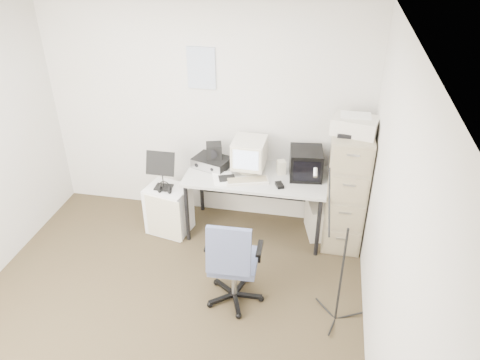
% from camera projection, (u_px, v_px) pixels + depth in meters
% --- Properties ---
extents(floor, '(3.60, 3.60, 0.01)m').
position_uv_depth(floor, '(161.00, 317.00, 4.23)').
color(floor, '#3B2F1C').
rests_on(floor, ground).
extents(ceiling, '(3.60, 3.60, 0.01)m').
position_uv_depth(ceiling, '(126.00, 36.00, 2.95)').
color(ceiling, white).
rests_on(ceiling, ground).
extents(wall_back, '(3.60, 0.02, 2.50)m').
position_uv_depth(wall_back, '(205.00, 113.00, 5.11)').
color(wall_back, silver).
rests_on(wall_back, ground).
extents(wall_right, '(0.02, 3.60, 2.50)m').
position_uv_depth(wall_right, '(388.00, 228.00, 3.29)').
color(wall_right, silver).
rests_on(wall_right, ground).
extents(wall_calendar, '(0.30, 0.02, 0.44)m').
position_uv_depth(wall_calendar, '(201.00, 68.00, 4.85)').
color(wall_calendar, white).
rests_on(wall_calendar, wall_back).
extents(filing_cabinet, '(0.40, 0.60, 1.30)m').
position_uv_depth(filing_cabinet, '(346.00, 189.00, 4.89)').
color(filing_cabinet, gray).
rests_on(filing_cabinet, floor).
extents(printer, '(0.48, 0.38, 0.16)m').
position_uv_depth(printer, '(355.00, 125.00, 4.49)').
color(printer, white).
rests_on(printer, filing_cabinet).
extents(desk, '(1.50, 0.70, 0.73)m').
position_uv_depth(desk, '(256.00, 204.00, 5.16)').
color(desk, '#A5A499').
rests_on(desk, floor).
extents(crt_monitor, '(0.35, 0.36, 0.37)m').
position_uv_depth(crt_monitor, '(249.00, 156.00, 4.96)').
color(crt_monitor, white).
rests_on(crt_monitor, desk).
extents(crt_tv, '(0.37, 0.39, 0.30)m').
position_uv_depth(crt_tv, '(306.00, 163.00, 4.89)').
color(crt_tv, black).
rests_on(crt_tv, desk).
extents(desk_speaker, '(0.11, 0.11, 0.15)m').
position_uv_depth(desk_speaker, '(281.00, 167.00, 4.96)').
color(desk_speaker, beige).
rests_on(desk_speaker, desk).
extents(keyboard, '(0.47, 0.28, 0.02)m').
position_uv_depth(keyboard, '(247.00, 181.00, 4.85)').
color(keyboard, white).
rests_on(keyboard, desk).
extents(mouse, '(0.11, 0.13, 0.03)m').
position_uv_depth(mouse, '(279.00, 185.00, 4.77)').
color(mouse, black).
rests_on(mouse, desk).
extents(radio_receiver, '(0.44, 0.37, 0.11)m').
position_uv_depth(radio_receiver, '(212.00, 162.00, 5.11)').
color(radio_receiver, black).
rests_on(radio_receiver, desk).
extents(radio_speaker, '(0.20, 0.19, 0.17)m').
position_uv_depth(radio_speaker, '(214.00, 151.00, 5.04)').
color(radio_speaker, black).
rests_on(radio_speaker, radio_receiver).
extents(papers, '(0.29, 0.34, 0.02)m').
position_uv_depth(papers, '(223.00, 179.00, 4.89)').
color(papers, white).
rests_on(papers, desk).
extents(pc_tower, '(0.27, 0.44, 0.38)m').
position_uv_depth(pc_tower, '(316.00, 218.00, 5.22)').
color(pc_tower, white).
rests_on(pc_tower, floor).
extents(office_chair, '(0.56, 0.56, 0.94)m').
position_uv_depth(office_chair, '(234.00, 259.00, 4.19)').
color(office_chair, '#444A64').
rests_on(office_chair, floor).
extents(side_cart, '(0.51, 0.44, 0.55)m').
position_uv_depth(side_cart, '(169.00, 209.00, 5.22)').
color(side_cart, white).
rests_on(side_cart, floor).
extents(music_stand, '(0.33, 0.22, 0.45)m').
position_uv_depth(music_stand, '(162.00, 170.00, 4.97)').
color(music_stand, black).
rests_on(music_stand, side_cart).
extents(headphones, '(0.17, 0.17, 0.03)m').
position_uv_depth(headphones, '(165.00, 189.00, 4.98)').
color(headphones, black).
rests_on(headphones, side_cart).
extents(mic_stand, '(0.02, 0.02, 1.31)m').
position_uv_depth(mic_stand, '(343.00, 262.00, 3.88)').
color(mic_stand, black).
rests_on(mic_stand, floor).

